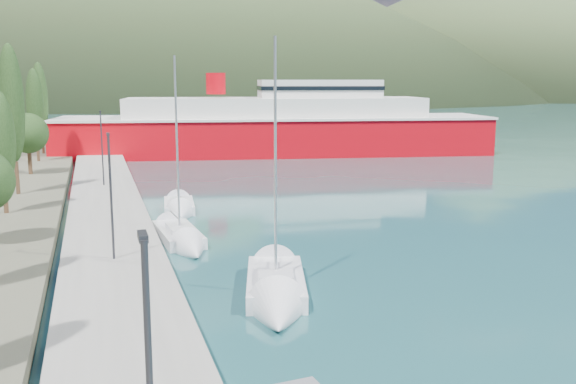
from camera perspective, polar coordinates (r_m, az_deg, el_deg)
name	(u,v)px	position (r m, az deg, el deg)	size (l,w,h in m)	color
ground	(140,125)	(138.41, -13.01, 5.85)	(1400.00, 1400.00, 0.00)	#205155
quay	(107,215)	(44.66, -15.75, -1.95)	(5.00, 88.00, 0.80)	gray
hills_far	(243,9)	(657.06, -4.02, 15.89)	(1480.00, 900.00, 180.00)	slate
hills_near	(270,13)	(406.81, -1.62, 15.58)	(1010.00, 520.00, 115.00)	#42552F
tree_row	(12,128)	(51.52, -23.35, 5.21)	(3.70, 64.06, 11.31)	#47301E
lamp_posts	(110,189)	(32.24, -15.51, 0.23)	(0.15, 44.37, 6.06)	#2D2D33
sailboat_near	(277,300)	(26.99, -1.02, -9.54)	(4.57, 8.78, 12.09)	silver
sailboat_mid	(185,243)	(36.63, -9.11, -4.47)	(2.66, 8.11, 11.49)	silver
sailboat_far	(180,211)	(45.54, -9.61, -1.65)	(2.75, 6.71, 9.60)	silver
ferry	(277,128)	(81.36, -0.95, 5.68)	(54.96, 20.29, 10.69)	#C0040F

